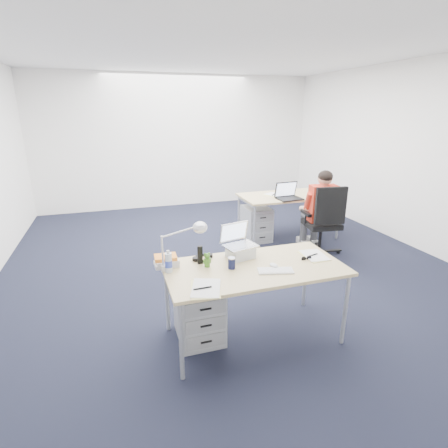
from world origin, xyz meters
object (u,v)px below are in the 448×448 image
Objects in this scene: water_bottle at (168,261)px; dark_laptop at (290,191)px; silver_laptop at (241,242)px; cordless_phone at (200,255)px; desk_lamp at (177,246)px; far_cup at (328,189)px; seated_person at (318,211)px; wireless_keyboard at (276,271)px; desk_near at (254,271)px; bear_figurine at (207,260)px; drawer_pedestal_far at (256,223)px; computer_mouse at (274,265)px; book_stack at (166,261)px; desk_far at (289,198)px; sunglasses at (306,259)px; drawer_pedestal_near at (199,311)px; can_koozie at (232,263)px; headphones at (203,257)px.

dark_laptop reaches higher than water_bottle.
silver_laptop is 0.41m from cordless_phone.
far_cup is at bearing 58.68° from desk_lamp.
dark_laptop is at bearing 126.53° from seated_person.
dark_laptop is (1.34, 2.27, 0.13)m from wireless_keyboard.
desk_near is 0.44m from bear_figurine.
cordless_phone is at bearing -139.01° from dark_laptop.
computer_mouse is (-0.90, -2.51, 0.47)m from drawer_pedestal_far.
book_stack is at bearing 157.01° from desk_lamp.
drawer_pedestal_far is 2.73× the size of water_bottle.
desk_far is 15.34× the size of sunglasses.
desk_lamp is at bearing -169.43° from bear_figurine.
wireless_keyboard is 0.69m from cordless_phone.
silver_laptop is at bearing 28.35° from desk_lamp.
bear_figurine is 0.30m from desk_lamp.
wireless_keyboard is 3.14× the size of computer_mouse.
desk_near is at bearing -17.06° from drawer_pedestal_near.
computer_mouse is at bearing 6.21° from desk_lamp.
drawer_pedestal_far is at bearing 85.08° from wireless_keyboard.
dark_laptop is (1.96, 1.97, 0.59)m from drawer_pedestal_near.
water_bottle is 0.35m from bear_figurine.
sunglasses is 0.24× the size of desk_lamp.
computer_mouse is at bearing -11.74° from water_bottle.
wireless_keyboard is 0.93m from water_bottle.
desk_near is 0.31m from silver_laptop.
desk_far is 3.01m from cordless_phone.
desk_far is 2.95m from wireless_keyboard.
silver_laptop is (-1.76, -1.45, 0.25)m from seated_person.
sunglasses is 2.98m from far_cup.
cordless_phone is (-1.51, -2.23, 0.54)m from drawer_pedestal_far.
far_cup is at bearing 63.56° from wireless_keyboard.
can_koozie is 3.45m from far_cup.
computer_mouse reaches higher than drawer_pedestal_far.
desk_lamp is at bearing -167.71° from headphones.
drawer_pedestal_far is 3.21× the size of cordless_phone.
drawer_pedestal_far is at bearing 61.29° from computer_mouse.
water_bottle is at bearing -173.75° from drawer_pedestal_near.
sunglasses is at bearing -114.34° from desk_far.
desk_lamp is (0.09, 0.05, 0.12)m from water_bottle.
seated_person reaches higher than wireless_keyboard.
sunglasses is (0.73, -0.03, -0.04)m from can_koozie.
desk_near is 2.59m from dark_laptop.
seated_person reaches higher than computer_mouse.
dark_laptop is at bearing 64.85° from desk_lamp.
desk_lamp is at bearing -163.44° from cordless_phone.
silver_laptop is 1.50× the size of headphones.
drawer_pedestal_near is 2.61× the size of headphones.
silver_laptop is 1.84× the size of cordless_phone.
sunglasses is at bearing -102.38° from drawer_pedestal_far.
far_cup is (0.61, 0.68, 0.15)m from seated_person.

